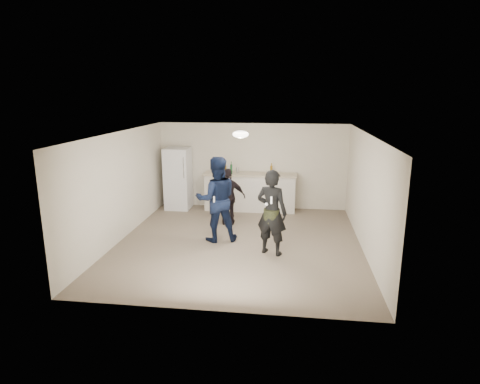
# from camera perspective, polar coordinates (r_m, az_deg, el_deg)

# --- Properties ---
(floor) EXTENTS (6.00, 6.00, 0.00)m
(floor) POSITION_cam_1_polar(r_m,az_deg,el_deg) (9.28, -0.16, -7.21)
(floor) COLOR #6B5B4C
(floor) RESTS_ON ground
(ceiling) EXTENTS (6.00, 6.00, 0.00)m
(ceiling) POSITION_cam_1_polar(r_m,az_deg,el_deg) (8.70, -0.17, 8.35)
(ceiling) COLOR silver
(ceiling) RESTS_ON wall_back
(wall_back) EXTENTS (6.00, 0.00, 6.00)m
(wall_back) POSITION_cam_1_polar(r_m,az_deg,el_deg) (11.82, 1.75, 3.71)
(wall_back) COLOR beige
(wall_back) RESTS_ON floor
(wall_front) EXTENTS (6.00, 0.00, 6.00)m
(wall_front) POSITION_cam_1_polar(r_m,az_deg,el_deg) (6.07, -3.92, -6.29)
(wall_front) COLOR beige
(wall_front) RESTS_ON floor
(wall_left) EXTENTS (0.00, 6.00, 6.00)m
(wall_left) POSITION_cam_1_polar(r_m,az_deg,el_deg) (9.65, -16.57, 0.80)
(wall_left) COLOR beige
(wall_left) RESTS_ON floor
(wall_right) EXTENTS (0.00, 6.00, 6.00)m
(wall_right) POSITION_cam_1_polar(r_m,az_deg,el_deg) (8.98, 17.51, -0.23)
(wall_right) COLOR beige
(wall_right) RESTS_ON floor
(counter) EXTENTS (2.60, 0.56, 1.05)m
(counter) POSITION_cam_1_polar(r_m,az_deg,el_deg) (11.66, 1.44, -0.09)
(counter) COLOR beige
(counter) RESTS_ON floor
(counter_top) EXTENTS (2.68, 0.64, 0.04)m
(counter_top) POSITION_cam_1_polar(r_m,az_deg,el_deg) (11.54, 1.45, 2.54)
(counter_top) COLOR #C5B798
(counter_top) RESTS_ON counter
(fridge) EXTENTS (0.70, 0.70, 1.80)m
(fridge) POSITION_cam_1_polar(r_m,az_deg,el_deg) (11.91, -8.80, 1.90)
(fridge) COLOR silver
(fridge) RESTS_ON floor
(fridge_handle) EXTENTS (0.02, 0.02, 0.60)m
(fridge_handle) POSITION_cam_1_polar(r_m,az_deg,el_deg) (11.41, -8.04, 3.45)
(fridge_handle) COLOR silver
(fridge_handle) RESTS_ON fridge
(ceiling_dome) EXTENTS (0.36, 0.36, 0.16)m
(ceiling_dome) POSITION_cam_1_polar(r_m,az_deg,el_deg) (9.00, 0.08, 8.22)
(ceiling_dome) COLOR white
(ceiling_dome) RESTS_ON ceiling
(shaker) EXTENTS (0.08, 0.08, 0.17)m
(shaker) POSITION_cam_1_polar(r_m,az_deg,el_deg) (11.59, -0.36, 3.13)
(shaker) COLOR silver
(shaker) RESTS_ON counter_top
(man) EXTENTS (1.13, 0.99, 1.97)m
(man) POSITION_cam_1_polar(r_m,az_deg,el_deg) (9.16, -3.36, -1.03)
(man) COLOR #101E44
(man) RESTS_ON floor
(woman) EXTENTS (0.78, 0.65, 1.83)m
(woman) POSITION_cam_1_polar(r_m,az_deg,el_deg) (8.41, 4.53, -2.92)
(woman) COLOR black
(woman) RESTS_ON floor
(camo_shorts) EXTENTS (0.34, 0.34, 0.28)m
(camo_shorts) POSITION_cam_1_polar(r_m,az_deg,el_deg) (8.43, 4.52, -3.34)
(camo_shorts) COLOR #2F3719
(camo_shorts) RESTS_ON woman
(spectator) EXTENTS (0.90, 0.44, 1.48)m
(spectator) POSITION_cam_1_polar(r_m,az_deg,el_deg) (10.34, -1.64, -0.68)
(spectator) COLOR black
(spectator) RESTS_ON floor
(remote_man) EXTENTS (0.04, 0.04, 0.15)m
(remote_man) POSITION_cam_1_polar(r_m,az_deg,el_deg) (8.88, -3.70, -1.08)
(remote_man) COLOR silver
(remote_man) RESTS_ON man
(nunchuk_man) EXTENTS (0.07, 0.07, 0.07)m
(nunchuk_man) POSITION_cam_1_polar(r_m,az_deg,el_deg) (8.90, -2.90, -1.50)
(nunchuk_man) COLOR white
(nunchuk_man) RESTS_ON man
(remote_woman) EXTENTS (0.04, 0.04, 0.15)m
(remote_woman) POSITION_cam_1_polar(r_m,az_deg,el_deg) (8.08, 4.48, -1.15)
(remote_woman) COLOR white
(remote_woman) RESTS_ON woman
(nunchuk_woman) EXTENTS (0.07, 0.07, 0.07)m
(nunchuk_woman) POSITION_cam_1_polar(r_m,az_deg,el_deg) (8.14, 3.78, -1.76)
(nunchuk_woman) COLOR white
(nunchuk_woman) RESTS_ON woman
(bottle_cluster) EXTENTS (1.42, 0.28, 0.28)m
(bottle_cluster) POSITION_cam_1_polar(r_m,az_deg,el_deg) (11.53, 0.10, 3.22)
(bottle_cluster) COLOR #875D13
(bottle_cluster) RESTS_ON counter_top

